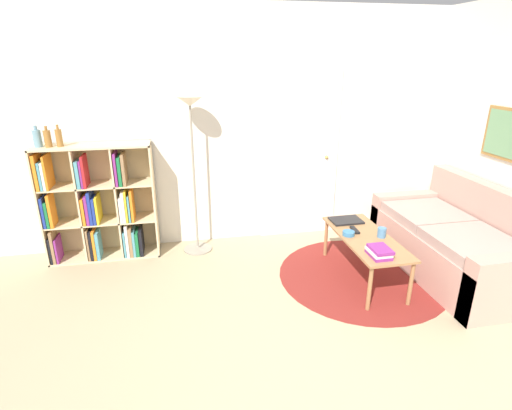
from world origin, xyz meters
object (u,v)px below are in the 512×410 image
at_px(laptop, 346,220).
at_px(bottle_left, 37,138).
at_px(bowl, 349,233).
at_px(cup, 382,232).
at_px(bookshelf, 99,205).
at_px(bottle_middle, 48,138).
at_px(couch, 458,244).
at_px(coffee_table, 365,241).
at_px(bottle_right, 59,138).
at_px(floor_lamp, 192,133).

height_order(laptop, bottle_left, bottle_left).
bearing_deg(bowl, cup, -18.76).
relative_size(bookshelf, bottle_middle, 6.00).
bearing_deg(couch, cup, 179.09).
distance_m(bookshelf, bowl, 2.60).
height_order(coffee_table, laptop, laptop).
bearing_deg(cup, bottle_right, 161.18).
xyz_separation_m(bookshelf, bottle_right, (-0.27, -0.03, 0.73)).
relative_size(coffee_table, cup, 11.88).
distance_m(floor_lamp, bottle_middle, 1.38).
bearing_deg(bottle_left, cup, -17.97).
height_order(bookshelf, couch, bookshelf).
distance_m(bowl, bottle_left, 3.15).
bearing_deg(bowl, bottle_right, 161.17).
distance_m(cup, bottle_left, 3.45).
relative_size(coffee_table, bottle_right, 5.22).
height_order(floor_lamp, cup, floor_lamp).
height_order(couch, bowl, couch).
relative_size(couch, bowl, 15.06).
xyz_separation_m(coffee_table, laptop, (-0.03, 0.39, 0.06)).
relative_size(coffee_table, laptop, 3.46).
bearing_deg(bottle_left, laptop, -11.28).
distance_m(coffee_table, bowl, 0.18).
xyz_separation_m(bowl, bottle_middle, (-2.79, 0.91, 0.85)).
bearing_deg(bottle_left, bowl, -17.89).
relative_size(cup, bottle_right, 0.44).
bearing_deg(floor_lamp, coffee_table, -31.01).
xyz_separation_m(bookshelf, bottle_left, (-0.47, -0.01, 0.73)).
xyz_separation_m(cup, bottle_right, (-2.98, 1.02, 0.83)).
xyz_separation_m(laptop, bowl, (-0.12, -0.33, 0.01)).
height_order(couch, cup, couch).
relative_size(floor_lamp, cup, 18.04).
distance_m(bookshelf, laptop, 2.61).
distance_m(couch, bottle_middle, 4.19).
height_order(bowl, cup, cup).
relative_size(floor_lamp, bottle_right, 7.93).
distance_m(bookshelf, couch, 3.73).
height_order(coffee_table, bottle_right, bottle_right).
bearing_deg(bottle_right, cup, -18.82).
distance_m(couch, bottle_left, 4.29).
bearing_deg(floor_lamp, bottle_left, 177.88).
relative_size(couch, laptop, 5.41).
distance_m(floor_lamp, bottle_right, 1.28).
xyz_separation_m(bookshelf, bowl, (2.42, -0.95, -0.12)).
bearing_deg(floor_lamp, bookshelf, 176.19).
height_order(coffee_table, cup, cup).
bearing_deg(bowl, floor_lamp, 148.07).
height_order(couch, laptop, couch).
relative_size(bowl, bottle_left, 0.55).
bearing_deg(bottle_right, laptop, -11.76).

